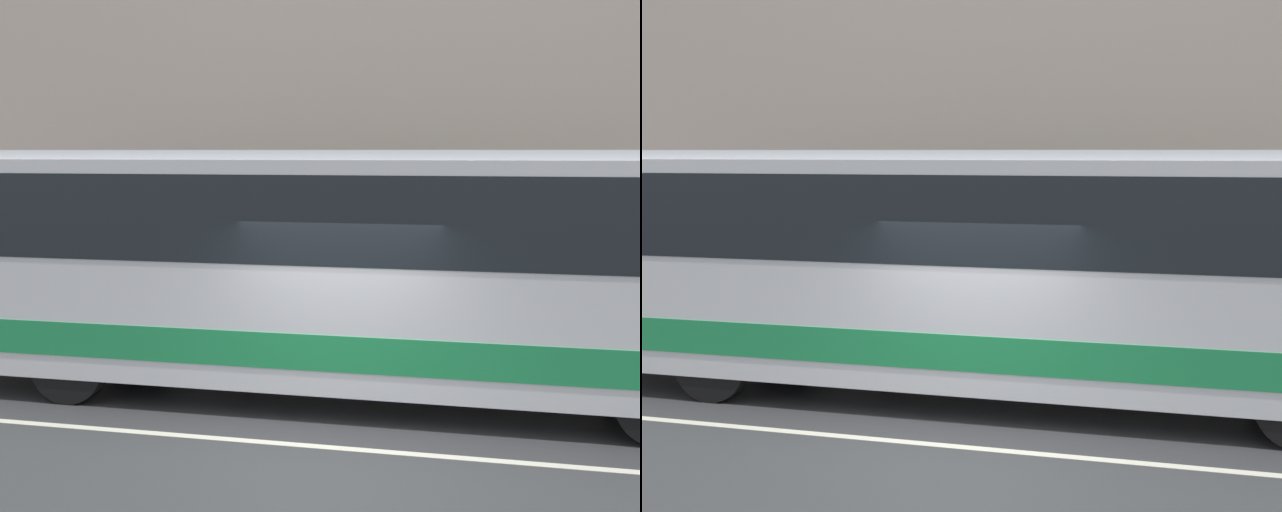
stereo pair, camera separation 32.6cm
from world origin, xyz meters
TOP-DOWN VIEW (x-y plane):
  - ground_plane at (0.00, 0.00)m, footprint 60.00×60.00m
  - sidewalk at (0.00, 5.48)m, footprint 60.00×2.96m
  - building_facade at (0.00, 7.10)m, footprint 60.00×0.35m
  - lane_stripe at (0.00, 0.00)m, footprint 54.00×0.14m
  - transit_bus at (-0.38, 2.06)m, footprint 11.47×2.53m
  - pedestrian_waiting at (-4.07, 6.21)m, footprint 0.36×0.36m

SIDE VIEW (x-z plane):
  - ground_plane at x=0.00m, z-range 0.00..0.00m
  - lane_stripe at x=0.00m, z-range 0.00..0.01m
  - sidewalk at x=0.00m, z-range 0.00..0.16m
  - pedestrian_waiting at x=-4.07m, z-range 0.10..1.65m
  - transit_bus at x=-0.38m, z-range 0.21..3.58m
  - building_facade at x=0.00m, z-range -0.19..10.45m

